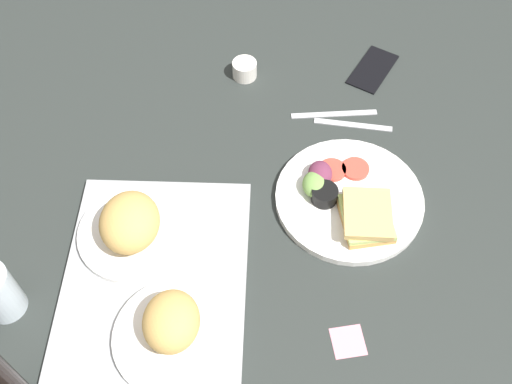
{
  "coord_description": "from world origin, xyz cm",
  "views": [
    {
      "loc": [
        -64.5,
        0.77,
        100.14
      ],
      "look_at": [
        2.0,
        3.0,
        4.0
      ],
      "focal_mm": 42.45,
      "sensor_mm": 36.0,
      "label": 1
    }
  ],
  "objects_px": {
    "plate_with_salad": "(348,199)",
    "fork": "(353,125)",
    "cell_phone": "(373,69)",
    "sticky_note": "(348,342)",
    "espresso_cup": "(245,69)",
    "serving_tray": "(155,285)",
    "bread_plate_far": "(131,226)",
    "bread_plate_near": "(173,328)",
    "knife": "(334,114)"
  },
  "relations": [
    {
      "from": "bread_plate_near",
      "to": "fork",
      "type": "relative_size",
      "value": 1.24
    },
    {
      "from": "plate_with_salad",
      "to": "fork",
      "type": "bearing_deg",
      "value": -6.65
    },
    {
      "from": "fork",
      "to": "sticky_note",
      "type": "bearing_deg",
      "value": 92.51
    },
    {
      "from": "bread_plate_far",
      "to": "plate_with_salad",
      "type": "relative_size",
      "value": 0.71
    },
    {
      "from": "serving_tray",
      "to": "sticky_note",
      "type": "height_order",
      "value": "serving_tray"
    },
    {
      "from": "serving_tray",
      "to": "plate_with_salad",
      "type": "distance_m",
      "value": 0.41
    },
    {
      "from": "plate_with_salad",
      "to": "cell_phone",
      "type": "xyz_separation_m",
      "value": [
        0.38,
        -0.08,
        -0.01
      ]
    },
    {
      "from": "fork",
      "to": "knife",
      "type": "xyz_separation_m",
      "value": [
        0.03,
        0.04,
        0.0
      ]
    },
    {
      "from": "espresso_cup",
      "to": "sticky_note",
      "type": "distance_m",
      "value": 0.67
    },
    {
      "from": "knife",
      "to": "sticky_note",
      "type": "relative_size",
      "value": 3.39
    },
    {
      "from": "sticky_note",
      "to": "serving_tray",
      "type": "bearing_deg",
      "value": 75.26
    },
    {
      "from": "plate_with_salad",
      "to": "fork",
      "type": "distance_m",
      "value": 0.21
    },
    {
      "from": "plate_with_salad",
      "to": "espresso_cup",
      "type": "height_order",
      "value": "plate_with_salad"
    },
    {
      "from": "plate_with_salad",
      "to": "fork",
      "type": "relative_size",
      "value": 1.73
    },
    {
      "from": "cell_phone",
      "to": "bread_plate_far",
      "type": "bearing_deg",
      "value": 163.55
    },
    {
      "from": "sticky_note",
      "to": "knife",
      "type": "bearing_deg",
      "value": 0.37
    },
    {
      "from": "sticky_note",
      "to": "bread_plate_far",
      "type": "bearing_deg",
      "value": 64.74
    },
    {
      "from": "fork",
      "to": "sticky_note",
      "type": "xyz_separation_m",
      "value": [
        -0.49,
        0.04,
        -0.0
      ]
    },
    {
      "from": "serving_tray",
      "to": "knife",
      "type": "relative_size",
      "value": 2.37
    },
    {
      "from": "bread_plate_far",
      "to": "cell_phone",
      "type": "distance_m",
      "value": 0.68
    },
    {
      "from": "plate_with_salad",
      "to": "cell_phone",
      "type": "relative_size",
      "value": 2.04
    },
    {
      "from": "espresso_cup",
      "to": "sticky_note",
      "type": "xyz_separation_m",
      "value": [
        -0.64,
        -0.21,
        -0.02
      ]
    },
    {
      "from": "espresso_cup",
      "to": "bread_plate_near",
      "type": "bearing_deg",
      "value": 172.0
    },
    {
      "from": "bread_plate_near",
      "to": "cell_phone",
      "type": "xyz_separation_m",
      "value": [
        0.67,
        -0.39,
        -0.04
      ]
    },
    {
      "from": "fork",
      "to": "espresso_cup",
      "type": "bearing_deg",
      "value": -23.9
    },
    {
      "from": "serving_tray",
      "to": "espresso_cup",
      "type": "height_order",
      "value": "espresso_cup"
    },
    {
      "from": "serving_tray",
      "to": "knife",
      "type": "bearing_deg",
      "value": -38.39
    },
    {
      "from": "sticky_note",
      "to": "bread_plate_near",
      "type": "bearing_deg",
      "value": 90.91
    },
    {
      "from": "espresso_cup",
      "to": "knife",
      "type": "distance_m",
      "value": 0.23
    },
    {
      "from": "knife",
      "to": "cell_phone",
      "type": "xyz_separation_m",
      "value": [
        0.14,
        -0.1,
        0.0
      ]
    },
    {
      "from": "espresso_cup",
      "to": "fork",
      "type": "bearing_deg",
      "value": -120.66
    },
    {
      "from": "bread_plate_near",
      "to": "fork",
      "type": "bearing_deg",
      "value": -33.83
    },
    {
      "from": "bread_plate_far",
      "to": "cell_phone",
      "type": "bearing_deg",
      "value": -45.47
    },
    {
      "from": "serving_tray",
      "to": "bread_plate_far",
      "type": "xyz_separation_m",
      "value": [
        0.1,
        0.05,
        0.05
      ]
    },
    {
      "from": "serving_tray",
      "to": "bread_plate_near",
      "type": "distance_m",
      "value": 0.11
    },
    {
      "from": "serving_tray",
      "to": "espresso_cup",
      "type": "bearing_deg",
      "value": -14.28
    },
    {
      "from": "bread_plate_near",
      "to": "cell_phone",
      "type": "height_order",
      "value": "bread_plate_near"
    },
    {
      "from": "serving_tray",
      "to": "fork",
      "type": "distance_m",
      "value": 0.55
    },
    {
      "from": "bread_plate_far",
      "to": "espresso_cup",
      "type": "height_order",
      "value": "bread_plate_far"
    },
    {
      "from": "fork",
      "to": "knife",
      "type": "bearing_deg",
      "value": -30.1
    },
    {
      "from": "serving_tray",
      "to": "fork",
      "type": "height_order",
      "value": "serving_tray"
    },
    {
      "from": "plate_with_salad",
      "to": "knife",
      "type": "height_order",
      "value": "plate_with_salad"
    },
    {
      "from": "serving_tray",
      "to": "knife",
      "type": "xyz_separation_m",
      "value": [
        0.43,
        -0.34,
        -0.01
      ]
    },
    {
      "from": "cell_phone",
      "to": "sticky_note",
      "type": "bearing_deg",
      "value": -158.92
    },
    {
      "from": "espresso_cup",
      "to": "sticky_note",
      "type": "bearing_deg",
      "value": -162.03
    },
    {
      "from": "serving_tray",
      "to": "plate_with_salad",
      "type": "height_order",
      "value": "plate_with_salad"
    },
    {
      "from": "plate_with_salad",
      "to": "espresso_cup",
      "type": "xyz_separation_m",
      "value": [
        0.35,
        0.22,
        0.0
      ]
    },
    {
      "from": "bread_plate_near",
      "to": "bread_plate_far",
      "type": "relative_size",
      "value": 1.01
    },
    {
      "from": "espresso_cup",
      "to": "fork",
      "type": "height_order",
      "value": "espresso_cup"
    },
    {
      "from": "knife",
      "to": "cell_phone",
      "type": "height_order",
      "value": "cell_phone"
    }
  ]
}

